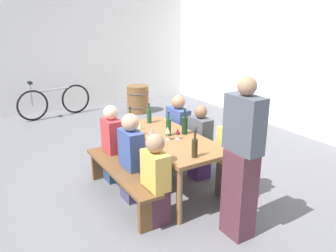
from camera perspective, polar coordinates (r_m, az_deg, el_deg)
ground_plane at (r=4.88m, az=-0.00°, el=-10.10°), size 24.00×24.00×0.00m
side_wall at (r=8.96m, az=-17.22°, el=12.84°), size 0.20×7.42×3.20m
tasting_table at (r=4.60m, az=-0.00°, el=-2.77°), size 1.80×0.82×0.75m
bench_near at (r=4.43m, az=-7.94°, el=-8.30°), size 1.70×0.30×0.45m
bench_far at (r=5.10m, az=6.85°, el=-4.62°), size 1.70×0.30×0.45m
wine_bottle_0 at (r=4.64m, az=2.81°, el=0.18°), size 0.08×0.08×0.35m
wine_bottle_1 at (r=4.57m, az=0.09°, el=-0.14°), size 0.07×0.07×0.33m
wine_bottle_2 at (r=3.90m, az=4.47°, el=-3.58°), size 0.07×0.07×0.32m
wine_bottle_3 at (r=4.77m, az=-6.27°, el=0.62°), size 0.07×0.07×0.35m
wine_bottle_4 at (r=5.13m, az=-3.16°, el=1.74°), size 0.07×0.07×0.30m
wine_glass_0 at (r=4.45m, az=1.64°, el=-0.99°), size 0.06×0.06×0.15m
wine_glass_1 at (r=4.45m, az=-2.75°, el=-0.74°), size 0.08×0.08×0.17m
wine_glass_2 at (r=4.41m, az=-0.06°, el=-0.75°), size 0.07×0.07×0.18m
wine_glass_3 at (r=4.63m, az=-4.69°, el=0.05°), size 0.07×0.07×0.18m
seated_guest_near_0 at (r=4.92m, az=-9.26°, el=-3.19°), size 0.34×0.24×1.12m
seated_guest_near_1 at (r=4.37m, az=-6.11°, el=-5.54°), size 0.38×0.24×1.16m
seated_guest_near_2 at (r=3.89m, az=-2.09°, el=-9.22°), size 0.36×0.24×1.09m
seated_guest_far_0 at (r=5.41m, az=1.68°, el=-1.01°), size 0.42×0.24×1.13m
seated_guest_far_1 at (r=4.97m, az=5.33°, el=-3.05°), size 0.35×0.24×1.10m
seated_guest_far_2 at (r=4.48m, az=10.47°, el=-5.29°), size 0.39×0.24×1.15m
standing_host at (r=3.62m, az=12.15°, el=-6.14°), size 0.42×0.24×1.75m
wine_barrel at (r=8.42m, az=-5.05°, el=4.50°), size 0.56×0.56×0.66m
parked_bicycle_0 at (r=8.42m, az=-18.42°, el=3.92°), size 0.29×1.72×0.90m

